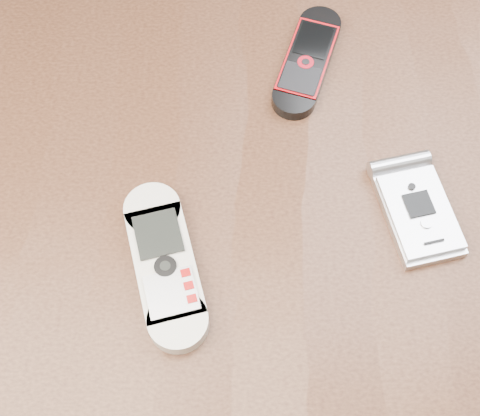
# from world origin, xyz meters

# --- Properties ---
(ground) EXTENTS (4.00, 4.00, 0.00)m
(ground) POSITION_xyz_m (0.00, 0.00, 0.00)
(ground) COLOR #472B19
(ground) RESTS_ON ground
(table) EXTENTS (1.20, 0.80, 0.75)m
(table) POSITION_xyz_m (0.00, 0.00, 0.64)
(table) COLOR black
(table) RESTS_ON ground
(nokia_white) EXTENTS (0.08, 0.15, 0.02)m
(nokia_white) POSITION_xyz_m (-0.05, -0.05, 0.76)
(nokia_white) COLOR beige
(nokia_white) RESTS_ON table
(nokia_black_red) EXTENTS (0.08, 0.13, 0.01)m
(nokia_black_red) POSITION_xyz_m (0.07, 0.15, 0.76)
(nokia_black_red) COLOR black
(nokia_black_red) RESTS_ON table
(motorola_razr) EXTENTS (0.07, 0.11, 0.02)m
(motorola_razr) POSITION_xyz_m (0.15, -0.00, 0.76)
(motorola_razr) COLOR silver
(motorola_razr) RESTS_ON table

